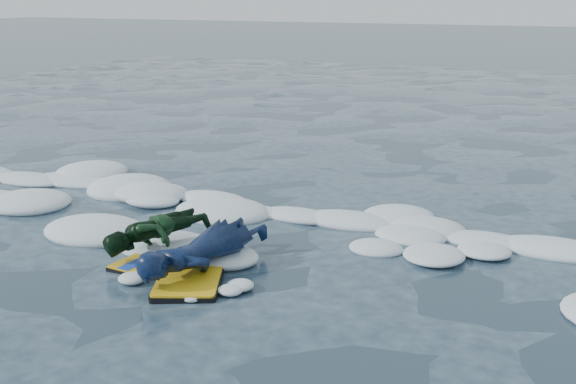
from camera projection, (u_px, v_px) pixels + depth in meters
The scene contains 4 objects.
ground at pixel (188, 245), 8.06m from camera, with size 120.00×120.00×0.00m, color #162735.
foam_band at pixel (233, 220), 8.96m from camera, with size 12.00×3.10×0.30m, color white, non-canonical shape.
prone_woman_unit at pixel (202, 253), 7.17m from camera, with size 1.02×1.77×0.44m.
prone_child_unit at pixel (157, 237), 7.60m from camera, with size 1.01×1.31×0.46m.
Camera 1 is at (4.21, -6.43, 2.72)m, focal length 45.00 mm.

